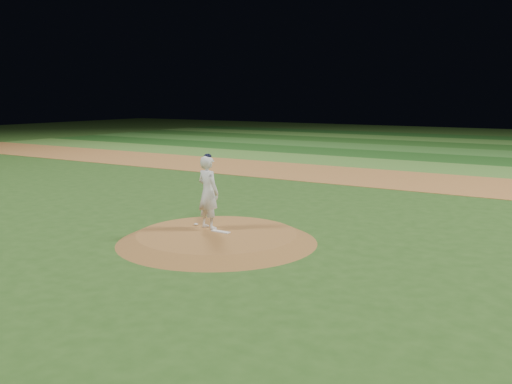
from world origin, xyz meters
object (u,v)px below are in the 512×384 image
(pitching_rubber, at_px, (221,232))
(pitcher_on_mound, at_px, (208,192))
(pitchers_mound, at_px, (217,237))
(rosin_bag, at_px, (196,224))

(pitching_rubber, relative_size, pitcher_on_mound, 0.27)
(pitchers_mound, xyz_separation_m, pitching_rubber, (0.03, 0.12, 0.14))
(pitchers_mound, relative_size, pitcher_on_mound, 2.58)
(pitchers_mound, height_order, rosin_bag, rosin_bag)
(pitchers_mound, distance_m, rosin_bag, 1.14)
(pitchers_mound, xyz_separation_m, rosin_bag, (-1.05, 0.40, 0.16))
(pitchers_mound, xyz_separation_m, pitcher_on_mound, (-0.51, 0.29, 1.17))
(pitcher_on_mound, bearing_deg, pitching_rubber, -17.20)
(pitching_rubber, bearing_deg, pitcher_on_mound, 165.32)
(rosin_bag, bearing_deg, pitchers_mound, -20.82)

